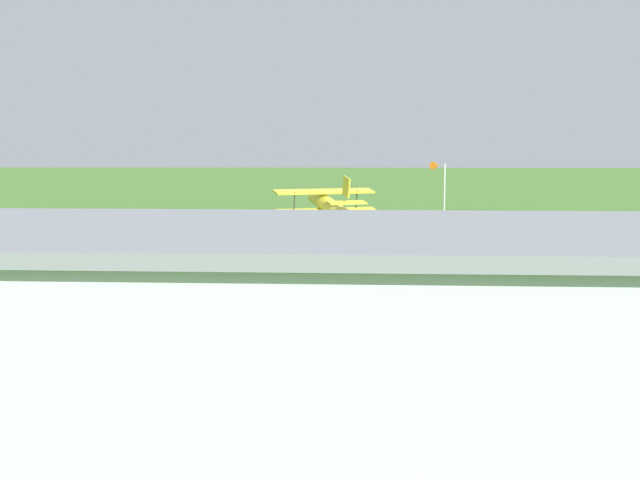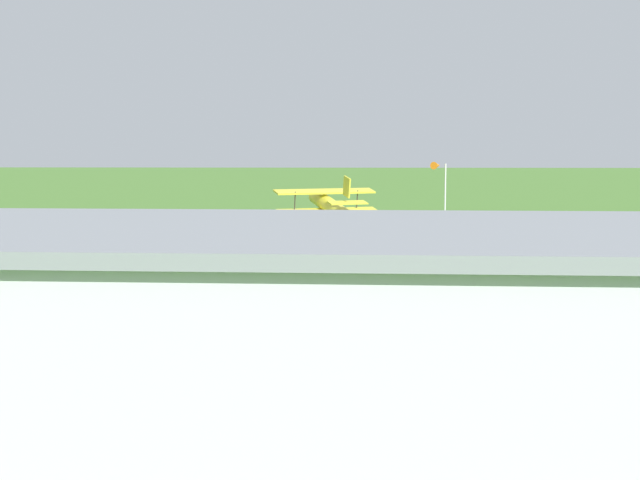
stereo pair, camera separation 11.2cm
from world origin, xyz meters
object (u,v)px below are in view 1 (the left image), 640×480
object	(u,v)px
person_walking_on_apron	(640,319)
windsock	(437,171)
hangar	(272,338)
biplane	(330,206)

from	to	relation	value
person_walking_on_apron	windsock	distance (m)	36.42
person_walking_on_apron	hangar	bearing A→B (deg)	43.31
hangar	windsock	bearing A→B (deg)	-100.73
hangar	person_walking_on_apron	bearing A→B (deg)	-136.69
hangar	person_walking_on_apron	world-z (taller)	hangar
biplane	windsock	size ratio (longest dim) A/B	1.28
hangar	biplane	size ratio (longest dim) A/B	4.17
biplane	windsock	bearing A→B (deg)	-133.26
hangar	person_walking_on_apron	distance (m)	18.56
biplane	hangar	bearing A→B (deg)	88.77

